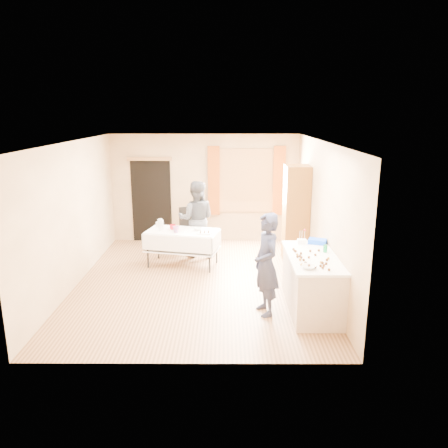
{
  "coord_description": "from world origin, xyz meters",
  "views": [
    {
      "loc": [
        0.51,
        -7.68,
        3.11
      ],
      "look_at": [
        0.48,
        0.0,
        1.13
      ],
      "focal_mm": 35.0,
      "sensor_mm": 36.0,
      "label": 1
    }
  ],
  "objects_px": {
    "cabinet": "(296,214)",
    "counter": "(312,283)",
    "party_table": "(183,245)",
    "woman": "(196,219)",
    "chair": "(191,238)",
    "girl": "(266,264)"
  },
  "relations": [
    {
      "from": "party_table",
      "to": "chair",
      "type": "height_order",
      "value": "chair"
    },
    {
      "from": "cabinet",
      "to": "chair",
      "type": "distance_m",
      "value": 2.49
    },
    {
      "from": "chair",
      "to": "girl",
      "type": "bearing_deg",
      "value": -89.98
    },
    {
      "from": "chair",
      "to": "woman",
      "type": "height_order",
      "value": "woman"
    },
    {
      "from": "chair",
      "to": "girl",
      "type": "xyz_separation_m",
      "value": [
        1.44,
        -3.24,
        0.52
      ]
    },
    {
      "from": "chair",
      "to": "girl",
      "type": "height_order",
      "value": "girl"
    },
    {
      "from": "girl",
      "to": "woman",
      "type": "height_order",
      "value": "woman"
    },
    {
      "from": "party_table",
      "to": "woman",
      "type": "xyz_separation_m",
      "value": [
        0.25,
        0.63,
        0.39
      ]
    },
    {
      "from": "girl",
      "to": "woman",
      "type": "relative_size",
      "value": 0.97
    },
    {
      "from": "woman",
      "to": "party_table",
      "type": "bearing_deg",
      "value": 70.61
    },
    {
      "from": "woman",
      "to": "cabinet",
      "type": "bearing_deg",
      "value": 175.37
    },
    {
      "from": "counter",
      "to": "girl",
      "type": "distance_m",
      "value": 0.85
    },
    {
      "from": "cabinet",
      "to": "counter",
      "type": "relative_size",
      "value": 1.21
    },
    {
      "from": "counter",
      "to": "chair",
      "type": "xyz_separation_m",
      "value": [
        -2.19,
        3.1,
        -0.16
      ]
    },
    {
      "from": "counter",
      "to": "party_table",
      "type": "distance_m",
      "value": 3.08
    },
    {
      "from": "counter",
      "to": "woman",
      "type": "distance_m",
      "value": 3.4
    },
    {
      "from": "counter",
      "to": "woman",
      "type": "xyz_separation_m",
      "value": [
        -2.03,
        2.71,
        0.38
      ]
    },
    {
      "from": "cabinet",
      "to": "counter",
      "type": "bearing_deg",
      "value": -92.34
    },
    {
      "from": "woman",
      "to": "girl",
      "type": "bearing_deg",
      "value": 116.24
    },
    {
      "from": "cabinet",
      "to": "party_table",
      "type": "bearing_deg",
      "value": -171.04
    },
    {
      "from": "counter",
      "to": "chair",
      "type": "relative_size",
      "value": 1.68
    },
    {
      "from": "cabinet",
      "to": "party_table",
      "type": "relative_size",
      "value": 1.28
    }
  ]
}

